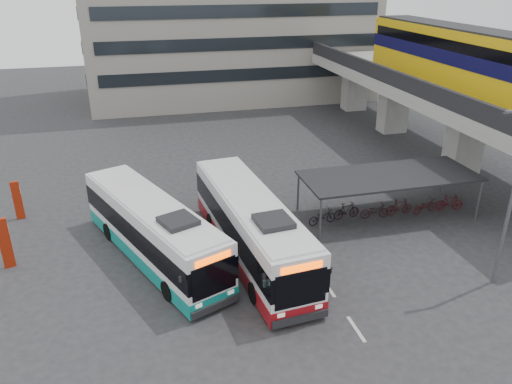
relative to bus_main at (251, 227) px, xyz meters
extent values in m
plane|color=#28282B|center=(0.21, -0.55, -1.61)|extent=(120.00, 120.00, 0.00)
cube|color=gray|center=(17.21, 7.45, 0.69)|extent=(2.20, 1.60, 4.60)
cube|color=gray|center=(17.21, 17.45, 0.69)|extent=(2.20, 1.60, 4.60)
cube|color=gray|center=(17.21, 25.45, 0.69)|extent=(2.20, 1.60, 4.60)
cube|color=gray|center=(17.21, 11.45, 3.44)|extent=(8.00, 32.00, 0.90)
cube|color=black|center=(13.46, 11.45, 4.44)|extent=(0.35, 32.00, 1.10)
cube|color=black|center=(20.96, 11.45, 4.44)|extent=(0.35, 32.00, 1.10)
cube|color=gold|center=(17.21, 9.31, 5.99)|extent=(2.90, 20.00, 3.90)
cube|color=#0B0935|center=(17.21, 9.31, 6.19)|extent=(2.98, 20.02, 0.90)
cube|color=black|center=(17.21, 9.31, 6.99)|extent=(2.96, 19.20, 0.70)
cube|color=black|center=(17.21, 9.31, 7.94)|extent=(2.70, 19.60, 0.25)
cylinder|color=#595B60|center=(3.91, 4.25, -0.41)|extent=(0.12, 0.12, 2.40)
cylinder|color=#595B60|center=(13.51, 4.25, -0.41)|extent=(0.12, 0.12, 2.40)
cylinder|color=#595B60|center=(3.91, 0.65, -0.41)|extent=(0.12, 0.12, 2.40)
cylinder|color=#595B60|center=(13.51, 0.65, -0.41)|extent=(0.12, 0.12, 2.40)
cube|color=black|center=(8.71, 2.45, 0.87)|extent=(10.00, 4.00, 0.12)
imported|color=black|center=(4.71, 2.45, -1.16)|extent=(1.71, 0.60, 0.90)
imported|color=black|center=(6.31, 2.45, -1.11)|extent=(1.66, 0.47, 1.00)
imported|color=black|center=(7.91, 2.45, -1.16)|extent=(1.72, 0.60, 0.90)
imported|color=black|center=(9.51, 2.45, -1.11)|extent=(1.66, 0.47, 1.00)
imported|color=#350C0F|center=(11.11, 2.45, -1.16)|extent=(1.71, 0.60, 0.90)
imported|color=#3F0C0F|center=(12.71, 2.45, -1.11)|extent=(1.66, 0.47, 1.00)
cube|color=beige|center=(2.71, -6.55, -1.60)|extent=(0.15, 1.60, 0.01)
cube|color=beige|center=(2.71, -3.55, -1.60)|extent=(0.15, 1.60, 0.01)
cube|color=beige|center=(2.71, -0.55, -1.60)|extent=(0.15, 1.60, 0.01)
cube|color=white|center=(0.00, 0.02, 0.17)|extent=(3.59, 11.88, 2.68)
cube|color=maroon|center=(0.00, 0.02, -1.07)|extent=(3.63, 11.92, 0.73)
cube|color=black|center=(0.00, 0.02, 0.29)|extent=(3.65, 11.90, 1.12)
cube|color=#FF4A00|center=(0.55, -5.80, 1.17)|extent=(1.74, 0.25, 0.29)
cube|color=black|center=(0.28, -2.89, 1.72)|extent=(1.63, 1.69, 0.27)
cylinder|color=black|center=(-0.80, -3.82, -1.12)|extent=(0.38, 1.00, 0.97)
cylinder|color=black|center=(0.84, 3.39, -1.12)|extent=(0.38, 1.00, 0.97)
cube|color=white|center=(-4.70, 1.03, 0.09)|extent=(6.44, 11.23, 2.56)
cube|color=#0D7A70|center=(-4.70, 1.03, -1.10)|extent=(6.49, 11.29, 0.70)
cube|color=black|center=(-4.70, 1.03, 0.20)|extent=(6.50, 11.28, 1.07)
cube|color=#FF4A00|center=(-2.58, -4.13, 1.04)|extent=(1.57, 0.70, 0.28)
cube|color=black|center=(-3.64, -1.55, 1.57)|extent=(1.88, 1.92, 0.26)
cylinder|color=black|center=(-4.37, -2.69, -1.14)|extent=(0.61, 0.97, 0.93)
cylinder|color=black|center=(-4.87, 4.35, -1.14)|extent=(0.61, 0.97, 0.93)
imported|color=black|center=(0.26, -2.63, -0.78)|extent=(0.52, 0.68, 1.66)
cylinder|color=#595B60|center=(10.22, -5.09, 2.48)|extent=(0.16, 0.16, 8.18)
cube|color=black|center=(9.04, -5.11, 6.39)|extent=(0.36, 0.19, 0.12)
cube|color=#951F09|center=(-11.56, 1.89, -0.31)|extent=(0.55, 0.31, 2.60)
cube|color=white|center=(-11.56, 1.89, 0.36)|extent=(0.55, 0.21, 0.52)
cube|color=#951F09|center=(-11.91, 7.31, -0.46)|extent=(0.47, 0.18, 2.30)
cube|color=white|center=(-11.91, 7.31, 0.14)|extent=(0.50, 0.08, 0.46)
camera|label=1|loc=(-5.19, -21.03, 11.54)|focal=35.00mm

